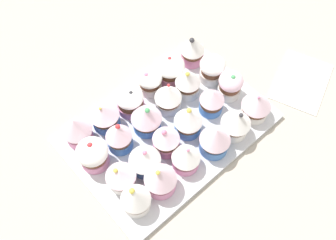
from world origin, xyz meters
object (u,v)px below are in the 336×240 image
object	(u,v)px
cupcake_22	(170,69)
cupcake_3	(215,139)
cupcake_8	(166,140)
cupcake_10	(212,101)
cupcake_4	(236,123)
cupcake_7	(145,159)
cupcake_19	(105,116)
cupcake_21	(150,81)
cupcake_17	(212,69)
baking_tray	(168,128)
cupcake_20	(130,101)
cupcake_2	(186,157)
cupcake_23	(193,49)
cupcake_11	(230,85)
cupcake_14	(146,118)
cupcake_5	(256,105)
cupcake_12	(93,154)
napkin	(302,81)
cupcake_18	(77,130)
cupcake_9	(188,121)
cupcake_0	(136,198)
cupcake_15	(168,97)
cupcake_13	(119,137)
cupcake_1	(160,178)
cupcake_6	(121,176)

from	to	relation	value
cupcake_22	cupcake_3	bearing A→B (deg)	-105.00
cupcake_8	cupcake_10	distance (cm)	13.73
cupcake_4	cupcake_7	bearing A→B (deg)	161.74
cupcake_19	cupcake_22	distance (cm)	18.54
cupcake_10	cupcake_21	world-z (taller)	cupcake_10
cupcake_17	cupcake_19	size ratio (longest dim) A/B	0.94
baking_tray	cupcake_21	world-z (taller)	cupcake_21
cupcake_19	cupcake_20	bearing A→B (deg)	-4.08
cupcake_2	cupcake_17	size ratio (longest dim) A/B	1.02
cupcake_3	cupcake_23	distance (cm)	23.80
cupcake_8	cupcake_11	bearing A→B (deg)	2.54
cupcake_14	cupcake_5	bearing A→B (deg)	-33.61
cupcake_12	napkin	distance (cm)	51.45
cupcake_3	cupcake_18	world-z (taller)	cupcake_3
cupcake_7	cupcake_9	distance (cm)	12.40
cupcake_2	napkin	bearing A→B (deg)	-3.99
cupcake_0	cupcake_18	world-z (taller)	cupcake_0
cupcake_5	cupcake_23	distance (cm)	20.07
cupcake_14	cupcake_23	bearing A→B (deg)	19.24
cupcake_2	cupcake_8	bearing A→B (deg)	94.78
cupcake_8	cupcake_15	world-z (taller)	cupcake_15
cupcake_3	cupcake_7	bearing A→B (deg)	154.98
cupcake_19	cupcake_4	bearing A→B (deg)	-45.76
cupcake_7	cupcake_22	world-z (taller)	cupcake_7
cupcake_11	cupcake_20	xyz separation A→B (cm)	(-19.21, 11.60, -0.30)
cupcake_12	cupcake_19	size ratio (longest dim) A/B	1.00
cupcake_8	cupcake_7	bearing A→B (deg)	-175.79
baking_tray	cupcake_15	size ratio (longest dim) A/B	5.64
cupcake_4	cupcake_11	distance (cm)	10.05
cupcake_7	cupcake_10	world-z (taller)	cupcake_7
cupcake_13	cupcake_22	bearing A→B (deg)	17.38
napkin	cupcake_22	bearing A→B (deg)	137.98
cupcake_11	cupcake_7	bearing A→B (deg)	-177.07
cupcake_21	cupcake_9	bearing A→B (deg)	-93.66
cupcake_15	cupcake_18	bearing A→B (deg)	161.80
cupcake_5	cupcake_14	size ratio (longest dim) A/B	0.91
cupcake_4	napkin	distance (cm)	23.06
cupcake_1	cupcake_2	size ratio (longest dim) A/B	1.18
cupcake_9	cupcake_11	size ratio (longest dim) A/B	1.10
cupcake_12	cupcake_17	bearing A→B (deg)	-1.25
cupcake_15	baking_tray	bearing A→B (deg)	-132.07
cupcake_11	cupcake_15	size ratio (longest dim) A/B	0.95
cupcake_3	cupcake_8	bearing A→B (deg)	137.71
cupcake_17	cupcake_19	distance (cm)	26.48
baking_tray	cupcake_6	distance (cm)	16.30
cupcake_1	cupcake_6	size ratio (longest dim) A/B	1.23
cupcake_8	cupcake_2	bearing A→B (deg)	-85.22
baking_tray	cupcake_10	world-z (taller)	cupcake_10
cupcake_21	cupcake_7	bearing A→B (deg)	-133.13
cupcake_13	cupcake_21	distance (cm)	15.59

